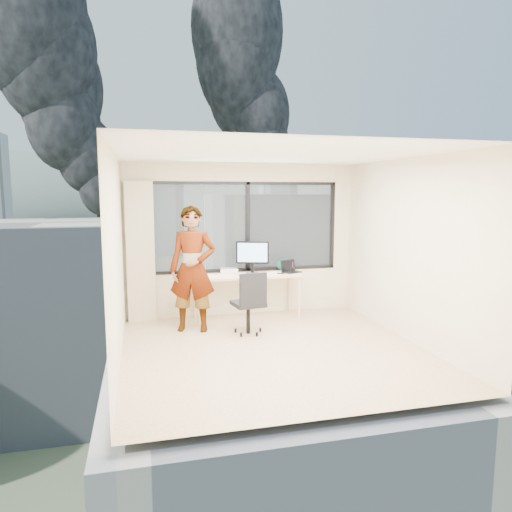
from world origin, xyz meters
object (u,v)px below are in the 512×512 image
object	(u,v)px
game_console	(229,270)
laptop	(292,267)
chair	(248,302)
handbag	(284,265)
person	(193,269)
monitor	(252,257)
desk	(247,296)

from	to	relation	value
game_console	laptop	world-z (taller)	laptop
chair	handbag	size ratio (longest dim) A/B	3.59
person	monitor	xyz separation A→B (m)	(1.08, 0.57, 0.07)
laptop	chair	bearing A→B (deg)	-159.47
monitor	game_console	size ratio (longest dim) A/B	1.90
laptop	handbag	distance (m)	0.24
laptop	handbag	size ratio (longest dim) A/B	1.17
game_console	handbag	world-z (taller)	handbag
person	game_console	distance (m)	1.05
monitor	game_console	bearing A→B (deg)	171.34
game_console	laptop	size ratio (longest dim) A/B	0.93
desk	laptop	size ratio (longest dim) A/B	5.67
chair	monitor	size ratio (longest dim) A/B	1.74
desk	handbag	world-z (taller)	handbag
monitor	desk	bearing A→B (deg)	-131.24
desk	handbag	xyz separation A→B (m)	(0.73, 0.23, 0.48)
monitor	game_console	distance (m)	0.48
game_console	laptop	distance (m)	1.09
monitor	laptop	distance (m)	0.71
person	game_console	xyz separation A→B (m)	(0.70, 0.76, -0.17)
handbag	person	bearing A→B (deg)	-147.67
laptop	handbag	bearing A→B (deg)	85.17
desk	person	size ratio (longest dim) A/B	0.94
handbag	laptop	bearing A→B (deg)	-64.77
monitor	laptop	size ratio (longest dim) A/B	1.77
chair	laptop	xyz separation A→B (m)	(0.97, 0.86, 0.36)
chair	game_console	distance (m)	1.16
handbag	chair	bearing A→B (deg)	-120.57
person	game_console	bearing A→B (deg)	63.06
desk	laptop	xyz separation A→B (m)	(0.80, -0.00, 0.47)
monitor	laptop	bearing A→B (deg)	11.60
monitor	person	bearing A→B (deg)	-134.28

